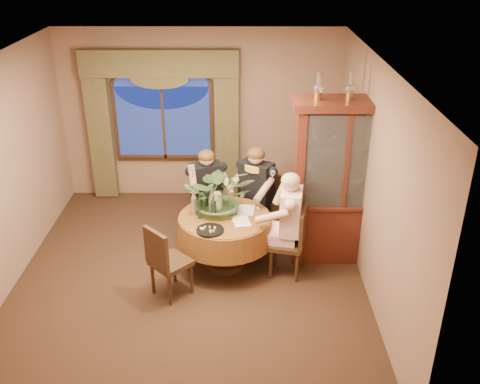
{
  "coord_description": "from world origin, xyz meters",
  "views": [
    {
      "loc": [
        0.68,
        -5.83,
        4.09
      ],
      "look_at": [
        0.65,
        0.29,
        1.1
      ],
      "focal_mm": 40.0,
      "sensor_mm": 36.0,
      "label": 1
    }
  ],
  "objects_px": {
    "person_pink": "(290,224)",
    "wine_bottle_0": "(200,206)",
    "wine_bottle_3": "(194,203)",
    "wine_bottle_4": "(208,198)",
    "chair_front_left": "(171,260)",
    "wine_bottle_1": "(211,203)",
    "person_back": "(207,194)",
    "stoneware_vase": "(218,202)",
    "olive_bowl": "(228,216)",
    "oil_lamp_right": "(383,86)",
    "chair_back": "(211,204)",
    "china_cabinet": "(342,182)",
    "oil_lamp_center": "(351,86)",
    "wine_bottle_2": "(213,208)",
    "centerpiece_plant": "(220,170)",
    "oil_lamp_left": "(318,86)",
    "person_scarf": "(256,194)",
    "dining_table": "(225,241)",
    "chair_right": "(287,242)",
    "chair_back_right": "(272,210)"
  },
  "relations": [
    {
      "from": "wine_bottle_1",
      "to": "wine_bottle_2",
      "type": "height_order",
      "value": "same"
    },
    {
      "from": "wine_bottle_0",
      "to": "wine_bottle_3",
      "type": "xyz_separation_m",
      "value": [
        -0.09,
        0.1,
        0.0
      ]
    },
    {
      "from": "stoneware_vase",
      "to": "wine_bottle_4",
      "type": "relative_size",
      "value": 0.82
    },
    {
      "from": "oil_lamp_left",
      "to": "wine_bottle_3",
      "type": "xyz_separation_m",
      "value": [
        -1.55,
        -0.19,
        -1.5
      ]
    },
    {
      "from": "stoneware_vase",
      "to": "person_scarf",
      "type": "bearing_deg",
      "value": 46.33
    },
    {
      "from": "oil_lamp_right",
      "to": "oil_lamp_center",
      "type": "bearing_deg",
      "value": 180.0
    },
    {
      "from": "chair_back_right",
      "to": "centerpiece_plant",
      "type": "height_order",
      "value": "centerpiece_plant"
    },
    {
      "from": "person_back",
      "to": "person_scarf",
      "type": "xyz_separation_m",
      "value": [
        0.71,
        -0.08,
        0.04
      ]
    },
    {
      "from": "person_pink",
      "to": "wine_bottle_0",
      "type": "distance_m",
      "value": 1.18
    },
    {
      "from": "oil_lamp_right",
      "to": "centerpiece_plant",
      "type": "bearing_deg",
      "value": -176.8
    },
    {
      "from": "oil_lamp_center",
      "to": "chair_front_left",
      "type": "relative_size",
      "value": 0.35
    },
    {
      "from": "chair_right",
      "to": "person_pink",
      "type": "bearing_deg",
      "value": -27.47
    },
    {
      "from": "chair_front_left",
      "to": "china_cabinet",
      "type": "bearing_deg",
      "value": 67.28
    },
    {
      "from": "oil_lamp_right",
      "to": "chair_back",
      "type": "relative_size",
      "value": 0.35
    },
    {
      "from": "wine_bottle_4",
      "to": "wine_bottle_2",
      "type": "bearing_deg",
      "value": -72.54
    },
    {
      "from": "person_back",
      "to": "wine_bottle_2",
      "type": "relative_size",
      "value": 4.18
    },
    {
      "from": "person_pink",
      "to": "wine_bottle_1",
      "type": "height_order",
      "value": "person_pink"
    },
    {
      "from": "dining_table",
      "to": "chair_front_left",
      "type": "height_order",
      "value": "chair_front_left"
    },
    {
      "from": "oil_lamp_right",
      "to": "person_back",
      "type": "height_order",
      "value": "oil_lamp_right"
    },
    {
      "from": "person_pink",
      "to": "person_scarf",
      "type": "relative_size",
      "value": 0.98
    },
    {
      "from": "olive_bowl",
      "to": "wine_bottle_4",
      "type": "height_order",
      "value": "wine_bottle_4"
    },
    {
      "from": "chair_back_right",
      "to": "chair_back",
      "type": "xyz_separation_m",
      "value": [
        -0.88,
        0.21,
        0.0
      ]
    },
    {
      "from": "oil_lamp_center",
      "to": "wine_bottle_2",
      "type": "xyz_separation_m",
      "value": [
        -1.68,
        -0.33,
        -1.5
      ]
    },
    {
      "from": "dining_table",
      "to": "person_back",
      "type": "xyz_separation_m",
      "value": [
        -0.28,
        0.77,
        0.31
      ]
    },
    {
      "from": "olive_bowl",
      "to": "wine_bottle_1",
      "type": "relative_size",
      "value": 0.47
    },
    {
      "from": "person_pink",
      "to": "wine_bottle_3",
      "type": "relative_size",
      "value": 4.32
    },
    {
      "from": "oil_lamp_right",
      "to": "olive_bowl",
      "type": "height_order",
      "value": "oil_lamp_right"
    },
    {
      "from": "china_cabinet",
      "to": "person_pink",
      "type": "xyz_separation_m",
      "value": [
        -0.69,
        -0.39,
        -0.41
      ]
    },
    {
      "from": "stoneware_vase",
      "to": "olive_bowl",
      "type": "xyz_separation_m",
      "value": [
        0.14,
        -0.17,
        -0.11
      ]
    },
    {
      "from": "oil_lamp_center",
      "to": "olive_bowl",
      "type": "relative_size",
      "value": 2.19
    },
    {
      "from": "wine_bottle_3",
      "to": "china_cabinet",
      "type": "bearing_deg",
      "value": 5.6
    },
    {
      "from": "person_scarf",
      "to": "wine_bottle_4",
      "type": "distance_m",
      "value": 0.84
    },
    {
      "from": "chair_back_right",
      "to": "wine_bottle_4",
      "type": "height_order",
      "value": "wine_bottle_4"
    },
    {
      "from": "oil_lamp_right",
      "to": "wine_bottle_2",
      "type": "bearing_deg",
      "value": -170.82
    },
    {
      "from": "chair_front_left",
      "to": "stoneware_vase",
      "type": "relative_size",
      "value": 3.55
    },
    {
      "from": "wine_bottle_3",
      "to": "wine_bottle_4",
      "type": "xyz_separation_m",
      "value": [
        0.17,
        0.14,
        0.0
      ]
    },
    {
      "from": "chair_front_left",
      "to": "wine_bottle_1",
      "type": "relative_size",
      "value": 2.91
    },
    {
      "from": "chair_back",
      "to": "wine_bottle_1",
      "type": "relative_size",
      "value": 2.91
    },
    {
      "from": "chair_front_left",
      "to": "centerpiece_plant",
      "type": "distance_m",
      "value": 1.3
    },
    {
      "from": "oil_lamp_center",
      "to": "person_pink",
      "type": "height_order",
      "value": "oil_lamp_center"
    },
    {
      "from": "chair_right",
      "to": "wine_bottle_3",
      "type": "height_order",
      "value": "wine_bottle_3"
    },
    {
      "from": "chair_front_left",
      "to": "person_back",
      "type": "bearing_deg",
      "value": 120.68
    },
    {
      "from": "centerpiece_plant",
      "to": "wine_bottle_1",
      "type": "relative_size",
      "value": 3.04
    },
    {
      "from": "chair_front_left",
      "to": "olive_bowl",
      "type": "relative_size",
      "value": 6.17
    },
    {
      "from": "oil_lamp_right",
      "to": "wine_bottle_2",
      "type": "distance_m",
      "value": 2.57
    },
    {
      "from": "dining_table",
      "to": "oil_lamp_center",
      "type": "xyz_separation_m",
      "value": [
        1.54,
        0.25,
        2.04
      ]
    },
    {
      "from": "wine_bottle_0",
      "to": "chair_front_left",
      "type": "bearing_deg",
      "value": -118.86
    },
    {
      "from": "china_cabinet",
      "to": "wine_bottle_0",
      "type": "relative_size",
      "value": 6.79
    },
    {
      "from": "wine_bottle_2",
      "to": "china_cabinet",
      "type": "bearing_deg",
      "value": 11.26
    },
    {
      "from": "oil_lamp_center",
      "to": "oil_lamp_right",
      "type": "bearing_deg",
      "value": 0.0
    }
  ]
}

